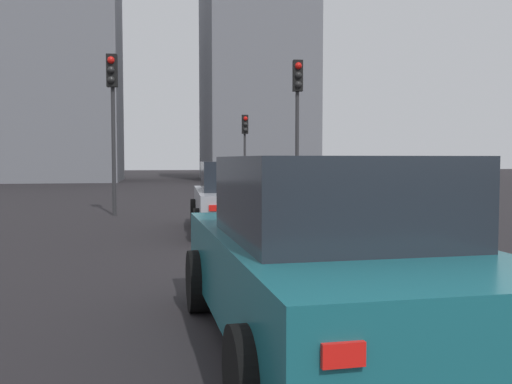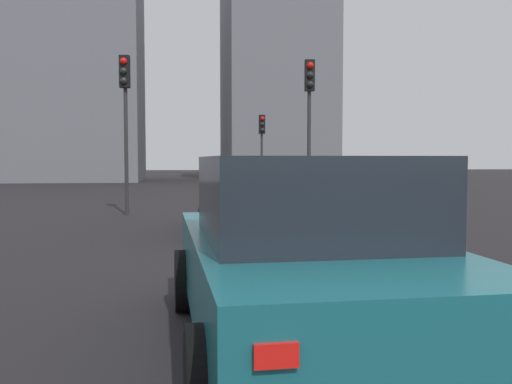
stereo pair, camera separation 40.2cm
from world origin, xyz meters
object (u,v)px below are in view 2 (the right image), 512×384
object	(u,v)px
traffic_light_far_left	(310,104)
traffic_light_near_left	(125,101)
traffic_light_near_right	(262,136)
car_silver_lead	(245,198)
car_teal_second	(303,259)

from	to	relation	value
traffic_light_far_left	traffic_light_near_left	bearing A→B (deg)	-86.52
traffic_light_near_left	traffic_light_near_right	xyz separation A→B (m)	(10.32, -5.38, -0.54)
traffic_light_near_left	traffic_light_far_left	distance (m)	5.28
car_silver_lead	car_teal_second	size ratio (longest dim) A/B	0.96
traffic_light_near_left	car_silver_lead	bearing A→B (deg)	43.20
traffic_light_far_left	car_silver_lead	bearing A→B (deg)	-26.00
car_silver_lead	traffic_light_near_right	distance (m)	14.76
car_silver_lead	traffic_light_far_left	xyz separation A→B (m)	(4.02, -2.36, 2.46)
car_teal_second	traffic_light_near_right	world-z (taller)	traffic_light_near_right
car_silver_lead	traffic_light_near_right	size ratio (longest dim) A/B	1.13
traffic_light_near_left	traffic_light_far_left	size ratio (longest dim) A/B	1.00
traffic_light_near_left	car_teal_second	bearing A→B (deg)	20.19
car_teal_second	traffic_light_near_right	distance (m)	22.24
traffic_light_near_left	traffic_light_near_right	distance (m)	11.65
car_silver_lead	traffic_light_near_right	xyz separation A→B (m)	(14.43, -2.46, 1.93)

